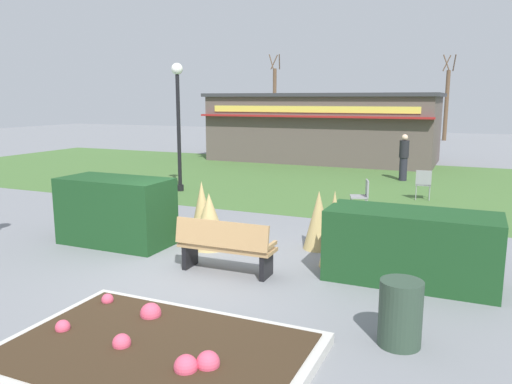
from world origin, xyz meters
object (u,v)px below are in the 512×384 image
Objects in this scene: lamppost_mid at (178,111)px; parked_car_west_slot at (366,135)px; park_bench at (225,246)px; food_kiosk at (323,127)px; tree_right_bg at (447,103)px; cafe_chair_west at (363,194)px; tree_left_bg at (275,101)px; person_strolling at (404,157)px; cafe_chair_east at (423,182)px; trash_bin at (400,313)px.

lamppost_mid reaches higher than parked_car_west_slot.
park_bench is 0.16× the size of food_kiosk.
tree_right_bg reaches higher than parked_car_west_slot.
park_bench is 0.42× the size of lamppost_mid.
parked_car_west_slot reaches higher than cafe_chair_west.
parked_car_west_slot is at bearing 101.28° from cafe_chair_west.
tree_left_bg is (-10.80, 29.52, 2.30)m from park_bench.
lamppost_mid reaches higher than park_bench.
tree_right_bg is at bearing -66.23° from person_strolling.
lamppost_mid is 6.50m from cafe_chair_west.
cafe_chair_west is at bearing 112.23° from person_strolling.
tree_left_bg reaches higher than cafe_chair_west.
tree_right_bg reaches higher than cafe_chair_west.
lamppost_mid reaches higher than food_kiosk.
cafe_chair_east is at bearing 12.62° from lamppost_mid.
trash_bin is 34.01m from tree_left_bg.
park_bench is 0.29× the size of tree_right_bg.
tree_left_bg is at bearing 110.09° from park_bench.
food_kiosk is 11.62m from cafe_chair_west.
tree_left_bg reaches higher than tree_right_bg.
food_kiosk reaches higher than trash_bin.
lamppost_mid is 0.64× the size of tree_left_bg.
lamppost_mid is 4.55× the size of cafe_chair_east.
tree_left_bg is (-7.78, 13.25, 1.17)m from food_kiosk.
cafe_chair_east is (2.44, 8.05, 0.05)m from park_bench.
person_strolling is 19.88m from tree_right_bg.
lamppost_mid reaches higher than cafe_chair_west.
cafe_chair_west is (4.20, -10.78, -1.08)m from food_kiosk.
lamppost_mid is (-4.92, 6.40, 2.07)m from park_bench.
parked_car_west_slot is at bearing 83.33° from lamppost_mid.
cafe_chair_east is at bearing 93.99° from trash_bin.
person_strolling is at bearing -55.96° from tree_left_bg.
cafe_chair_east is at bearing 131.27° from person_strolling.
tree_right_bg is (12.44, 1.72, -0.15)m from tree_left_bg.
cafe_chair_west is 0.21× the size of parked_car_west_slot.
park_bench is at bearing -83.80° from parked_car_west_slot.
park_bench is 16.58m from food_kiosk.
lamppost_mid is at bearing 171.51° from cafe_chair_west.
person_strolling reaches higher than park_bench.
lamppost_mid is at bearing 62.93° from person_strolling.
trash_bin is 9.50m from cafe_chair_east.
tree_left_bg reaches higher than trash_bin.
person_strolling is at bearing 38.50° from lamppost_mid.
person_strolling is at bearing 82.95° from park_bench.
park_bench is 0.40× the size of parked_car_west_slot.
cafe_chair_west is 26.95m from tree_left_bg.
parked_car_west_slot is 0.69× the size of tree_left_bg.
trash_bin is 18.76m from food_kiosk.
food_kiosk is (1.90, 9.87, -0.95)m from lamppost_mid.
park_bench is 25.28m from parked_car_west_slot.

